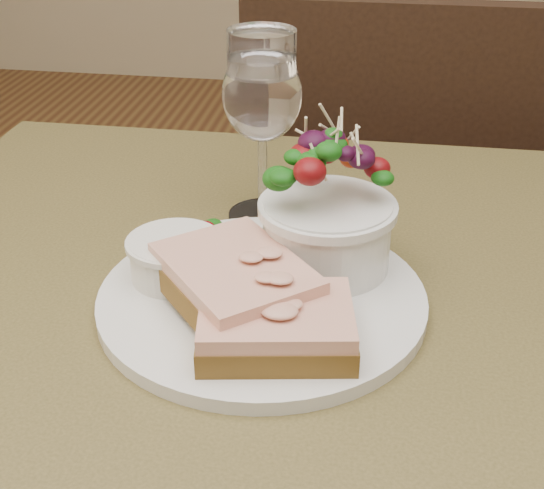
% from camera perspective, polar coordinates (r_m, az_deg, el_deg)
% --- Properties ---
extents(cafe_table, '(0.80, 0.80, 0.75)m').
position_cam_1_polar(cafe_table, '(0.68, -0.26, -12.43)').
color(cafe_table, '#403A1B').
rests_on(cafe_table, ground).
extents(chair_far, '(0.42, 0.42, 0.90)m').
position_cam_1_polar(chair_far, '(1.44, 7.81, -5.21)').
color(chair_far, black).
rests_on(chair_far, ground).
extents(dinner_plate, '(0.27, 0.27, 0.01)m').
position_cam_1_polar(dinner_plate, '(0.63, -0.75, -4.09)').
color(dinner_plate, white).
rests_on(dinner_plate, cafe_table).
extents(sandwich_front, '(0.13, 0.10, 0.03)m').
position_cam_1_polar(sandwich_front, '(0.56, 0.31, -6.12)').
color(sandwich_front, '#442D12').
rests_on(sandwich_front, dinner_plate).
extents(sandwich_back, '(0.15, 0.16, 0.03)m').
position_cam_1_polar(sandwich_back, '(0.60, -2.77, -2.75)').
color(sandwich_back, '#442D12').
rests_on(sandwich_back, dinner_plate).
extents(ramekin, '(0.08, 0.08, 0.04)m').
position_cam_1_polar(ramekin, '(0.64, -7.31, -0.89)').
color(ramekin, silver).
rests_on(ramekin, dinner_plate).
extents(salad_bowl, '(0.11, 0.11, 0.13)m').
position_cam_1_polar(salad_bowl, '(0.64, 4.22, 3.03)').
color(salad_bowl, white).
rests_on(salad_bowl, dinner_plate).
extents(garnish, '(0.05, 0.04, 0.02)m').
position_cam_1_polar(garnish, '(0.70, -4.14, 0.86)').
color(garnish, '#0A3609').
rests_on(garnish, dinner_plate).
extents(wine_glass, '(0.08, 0.08, 0.18)m').
position_cam_1_polar(wine_glass, '(0.72, -0.75, 10.81)').
color(wine_glass, white).
rests_on(wine_glass, cafe_table).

